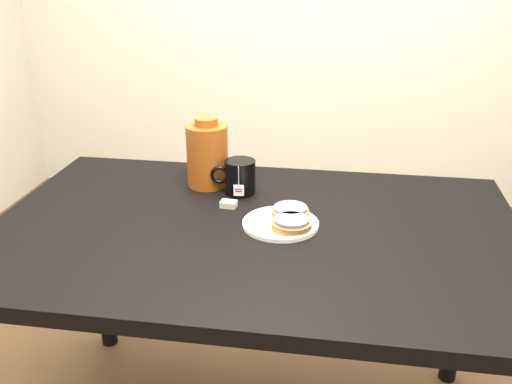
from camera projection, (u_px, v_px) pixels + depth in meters
table at (254, 254)px, 1.54m from camera, size 1.40×0.90×0.75m
plate at (281, 223)px, 1.50m from camera, size 0.20×0.20×0.02m
bagel_back at (290, 211)px, 1.53m from camera, size 0.11×0.11×0.03m
bagel_front at (292, 223)px, 1.47m from camera, size 0.13×0.13×0.03m
mug at (239, 177)px, 1.69m from camera, size 0.14×0.10×0.10m
teabag_pouch at (229, 204)px, 1.61m from camera, size 0.05×0.04×0.02m
bagel_package at (207, 154)px, 1.74m from camera, size 0.15×0.15×0.21m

